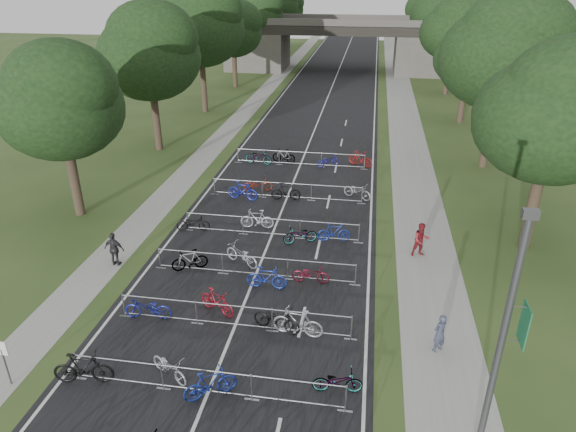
{
  "coord_description": "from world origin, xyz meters",
  "views": [
    {
      "loc": [
        4.72,
        -8.67,
        12.87
      ],
      "look_at": [
        0.84,
        15.37,
        1.1
      ],
      "focal_mm": 32.0,
      "sensor_mm": 36.0,
      "label": 1
    }
  ],
  "objects_px": {
    "pedestrian_a": "(440,333)",
    "pedestrian_c": "(114,249)",
    "park_sign": "(3,355)",
    "lamppost": "(500,353)",
    "pedestrian_b": "(421,240)",
    "overpass_bridge": "(340,44)"
  },
  "relations": [
    {
      "from": "park_sign",
      "to": "pedestrian_c",
      "type": "relative_size",
      "value": 1.07
    },
    {
      "from": "lamppost",
      "to": "pedestrian_a",
      "type": "relative_size",
      "value": 5.16
    },
    {
      "from": "park_sign",
      "to": "pedestrian_a",
      "type": "height_order",
      "value": "park_sign"
    },
    {
      "from": "park_sign",
      "to": "pedestrian_b",
      "type": "relative_size",
      "value": 1.04
    },
    {
      "from": "pedestrian_b",
      "to": "pedestrian_c",
      "type": "bearing_deg",
      "value": 175.92
    },
    {
      "from": "lamppost",
      "to": "pedestrian_b",
      "type": "distance_m",
      "value": 12.68
    },
    {
      "from": "lamppost",
      "to": "overpass_bridge",
      "type": "bearing_deg",
      "value": 97.53
    },
    {
      "from": "pedestrian_a",
      "to": "pedestrian_c",
      "type": "xyz_separation_m",
      "value": [
        -14.62,
        3.86,
        0.06
      ]
    },
    {
      "from": "park_sign",
      "to": "pedestrian_c",
      "type": "xyz_separation_m",
      "value": [
        0.0,
        7.95,
        -0.41
      ]
    },
    {
      "from": "lamppost",
      "to": "pedestrian_c",
      "type": "xyz_separation_m",
      "value": [
        -15.13,
        8.95,
        -3.42
      ]
    },
    {
      "from": "pedestrian_c",
      "to": "pedestrian_b",
      "type": "bearing_deg",
      "value": -163.45
    },
    {
      "from": "overpass_bridge",
      "to": "lamppost",
      "type": "height_order",
      "value": "lamppost"
    },
    {
      "from": "park_sign",
      "to": "pedestrian_c",
      "type": "distance_m",
      "value": 7.96
    },
    {
      "from": "pedestrian_a",
      "to": "pedestrian_c",
      "type": "relative_size",
      "value": 0.93
    },
    {
      "from": "lamppost",
      "to": "pedestrian_a",
      "type": "xyz_separation_m",
      "value": [
        -0.51,
        5.09,
        -3.48
      ]
    },
    {
      "from": "park_sign",
      "to": "pedestrian_a",
      "type": "xyz_separation_m",
      "value": [
        14.62,
        4.09,
        -0.47
      ]
    },
    {
      "from": "pedestrian_c",
      "to": "overpass_bridge",
      "type": "bearing_deg",
      "value": -93.27
    },
    {
      "from": "overpass_bridge",
      "to": "lamppost",
      "type": "bearing_deg",
      "value": -82.47
    },
    {
      "from": "lamppost",
      "to": "pedestrian_a",
      "type": "distance_m",
      "value": 6.19
    },
    {
      "from": "park_sign",
      "to": "pedestrian_c",
      "type": "height_order",
      "value": "park_sign"
    },
    {
      "from": "pedestrian_b",
      "to": "lamppost",
      "type": "bearing_deg",
      "value": -103.52
    },
    {
      "from": "overpass_bridge",
      "to": "pedestrian_c",
      "type": "height_order",
      "value": "overpass_bridge"
    }
  ]
}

